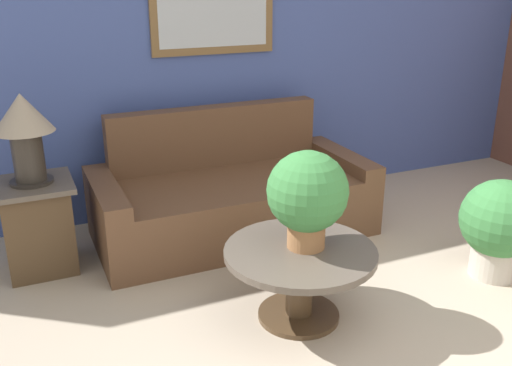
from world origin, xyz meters
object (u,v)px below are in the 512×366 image
object	(u,v)px
potted_plant_floor	(500,224)
potted_plant_on_table	(307,195)
side_table	(38,225)
table_lamp	(24,126)
couch_main	(231,197)
coffee_table	(300,268)

from	to	relation	value
potted_plant_floor	potted_plant_on_table	bearing A→B (deg)	175.71
side_table	potted_plant_floor	bearing A→B (deg)	-25.70
side_table	table_lamp	size ratio (longest dim) A/B	1.06
side_table	potted_plant_on_table	xyz separation A→B (m)	(1.38, -1.23, 0.45)
couch_main	potted_plant_floor	world-z (taller)	couch_main
table_lamp	potted_plant_floor	size ratio (longest dim) A/B	0.88
coffee_table	side_table	bearing A→B (deg)	136.93
coffee_table	potted_plant_floor	size ratio (longest dim) A/B	1.30
coffee_table	potted_plant_on_table	world-z (taller)	potted_plant_on_table
coffee_table	table_lamp	world-z (taller)	table_lamp
couch_main	side_table	xyz separation A→B (m)	(-1.41, -0.03, 0.03)
couch_main	side_table	distance (m)	1.41
couch_main	table_lamp	distance (m)	1.59
coffee_table	side_table	distance (m)	1.83
coffee_table	potted_plant_on_table	distance (m)	0.45
potted_plant_on_table	side_table	bearing A→B (deg)	138.29
potted_plant_floor	table_lamp	bearing A→B (deg)	154.30
couch_main	coffee_table	world-z (taller)	couch_main
potted_plant_floor	side_table	bearing A→B (deg)	154.30
couch_main	potted_plant_floor	xyz separation A→B (m)	(1.36, -1.36, 0.08)
side_table	potted_plant_floor	xyz separation A→B (m)	(2.77, -1.33, 0.05)
coffee_table	potted_plant_on_table	size ratio (longest dim) A/B	1.54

